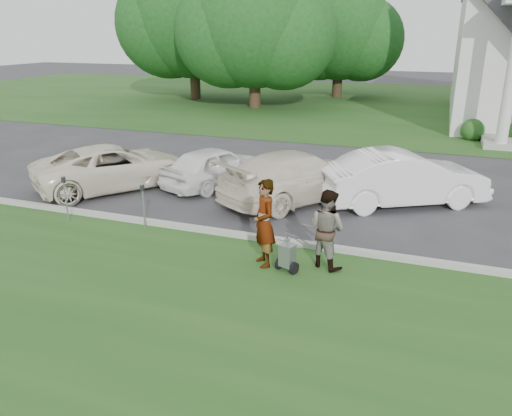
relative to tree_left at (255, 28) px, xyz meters
The scene contains 16 objects.
ground 23.95m from the tree_left, 69.98° to the right, with size 120.00×120.00×0.00m, color #333335.
grass_strip 26.73m from the tree_left, 72.22° to the right, with size 80.00×7.00×0.01m, color #214C1A.
church_lawn 10.74m from the tree_left, 32.03° to the left, with size 80.00×30.00×0.01m, color #214C1A.
curb 23.43m from the tree_left, 69.51° to the right, with size 80.00×0.18×0.15m, color #9E9E93.
tree_left is the anchor object (origin of this frame).
tree_far 6.73m from the tree_left, 153.44° to the left, with size 11.64×9.20×10.73m.
tree_back 8.95m from the tree_left, 63.43° to the left, with size 9.61×7.60×8.89m.
striping_cart 25.07m from the tree_left, 67.96° to the right, with size 0.65×0.99×0.85m.
person_left 24.62m from the tree_left, 69.12° to the right, with size 0.72×0.47×1.97m, color #999999.
person_right 24.77m from the tree_left, 65.93° to the right, with size 0.86×0.67×1.77m, color #999999.
parking_meter_near 22.86m from the tree_left, 76.92° to the right, with size 0.09×0.08×1.28m.
parking_meter_far 22.56m from the tree_left, 82.99° to the right, with size 0.09×0.08×1.29m.
car_a 19.49m from the tree_left, 83.69° to the right, with size 2.38×5.16×1.43m, color #EFE6CB.
car_b 18.76m from the tree_left, 73.79° to the right, with size 1.59×3.96×1.35m, color white.
car_c 20.21m from the tree_left, 65.81° to the right, with size 2.13×5.24×1.52m, color #F1E4CD.
car_d 21.04m from the tree_left, 57.21° to the right, with size 1.72×4.93×1.62m, color white.
Camera 1 is at (3.97, -10.23, 4.94)m, focal length 35.00 mm.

